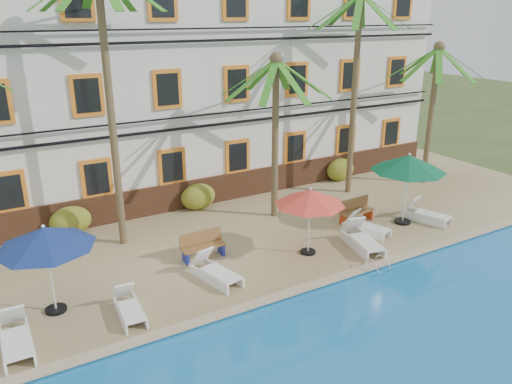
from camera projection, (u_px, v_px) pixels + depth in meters
ground at (299, 279)px, 15.92m from camera, size 100.00×100.00×0.00m
pool_deck at (228, 222)px, 19.95m from camera, size 30.00×12.00×0.25m
pool_coping at (317, 284)px, 15.09m from camera, size 30.00×0.35×0.06m
hotel_building at (175, 76)px, 22.22m from camera, size 25.40×6.44×10.22m
palm_b at (107, 74)px, 15.85m from camera, size 4.19×4.19×9.43m
palm_c at (275, 113)px, 18.84m from camera, size 4.19×4.19×6.42m
palm_d at (356, 68)px, 21.06m from camera, size 4.19×4.19×8.76m
palm_e at (434, 93)px, 22.83m from camera, size 4.19×4.19×6.58m
shrub_left at (71, 221)px, 18.34m from camera, size 1.50×0.90×1.10m
shrub_mid at (198, 197)px, 20.75m from camera, size 1.50×0.90×1.10m
shrub_right at (340, 170)px, 24.32m from camera, size 1.50×0.90×1.10m
umbrella_blue at (45, 238)px, 13.04m from camera, size 2.60×2.60×2.60m
umbrella_red at (310, 198)px, 16.43m from camera, size 2.37×2.37×2.38m
umbrella_green at (409, 163)px, 18.75m from camera, size 2.84×2.84×2.83m
lounger_a at (16, 338)px, 12.16m from camera, size 0.70×1.94×0.91m
lounger_b at (129, 307)px, 13.49m from camera, size 0.69×1.69×0.78m
lounger_c at (215, 271)px, 15.31m from camera, size 1.09×1.99×0.89m
lounger_d at (362, 239)px, 17.38m from camera, size 1.18×2.16×0.97m
lounger_e at (365, 226)px, 18.57m from camera, size 1.17×1.86×0.83m
lounger_f at (425, 214)px, 19.67m from camera, size 1.23×1.96×0.87m
bench_left at (202, 245)px, 16.63m from camera, size 1.50×0.48×0.93m
bench_right at (355, 210)px, 19.56m from camera, size 1.52×0.56×0.93m
pool_ladder at (376, 268)px, 16.11m from camera, size 0.54×0.74×0.74m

